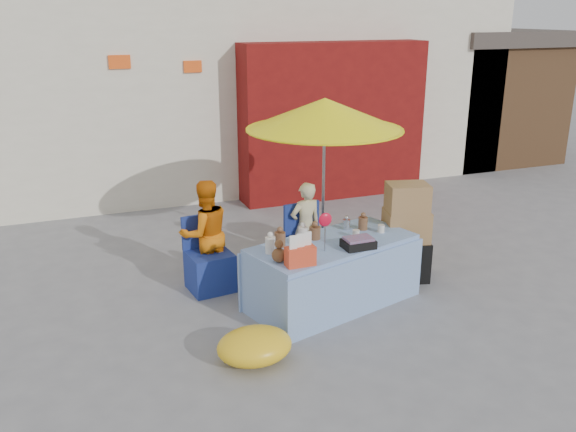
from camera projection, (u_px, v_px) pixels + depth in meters
name	position (u px, v px, depth m)	size (l,w,h in m)	color
ground	(311.00, 325.00, 6.25)	(80.00, 80.00, 0.00)	slate
backdrop	(187.00, 9.00, 12.08)	(14.00, 8.00, 7.80)	silver
market_table	(332.00, 272.00, 6.61)	(2.04, 1.35, 1.13)	#83A6D3
chair_left	(210.00, 268.00, 7.00)	(0.53, 0.52, 0.85)	navy
chair_right	(309.00, 254.00, 7.43)	(0.53, 0.52, 0.85)	navy
vendor_orange	(205.00, 234.00, 7.00)	(0.62, 0.48, 1.27)	orange
vendor_beige	(305.00, 227.00, 7.45)	(0.41, 0.27, 1.12)	beige
umbrella	(325.00, 115.00, 7.26)	(1.90, 1.90, 2.09)	gray
box_stack	(405.00, 236.00, 7.19)	(0.63, 0.56, 1.18)	black
tarp_bundle	(255.00, 346.00, 5.56)	(0.70, 0.56, 0.32)	yellow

